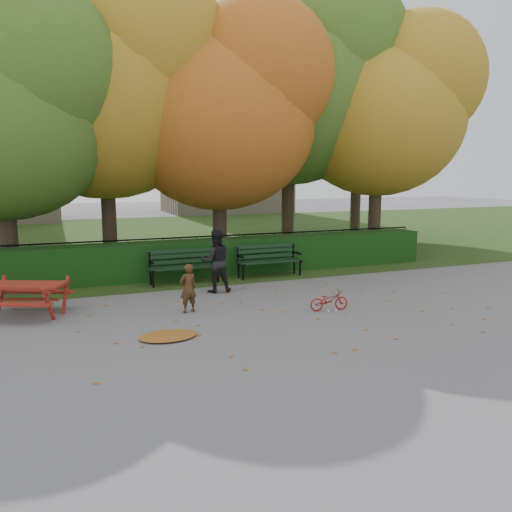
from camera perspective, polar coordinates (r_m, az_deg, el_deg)
name	(u,v)px	position (r m, az deg, el deg)	size (l,w,h in m)	color
ground	(290,314)	(10.23, 3.95, -6.61)	(90.00, 90.00, 0.00)	slate
grass_strip	(158,236)	(23.42, -11.15, 2.20)	(90.00, 90.00, 0.00)	#233714
building_right	(225,133)	(38.99, -3.52, 13.90)	(9.00, 6.00, 12.00)	tan
hedge	(222,257)	(14.21, -3.95, -0.07)	(13.00, 0.90, 1.00)	black
iron_fence	(213,251)	(14.96, -4.90, 0.52)	(14.00, 0.04, 1.02)	black
tree_a	(12,106)	(14.56, -26.15, 15.14)	(5.88, 5.60, 7.48)	#30211C
tree_b	(116,85)	(15.92, -15.67, 18.33)	(6.72, 6.40, 8.79)	#30211C
tree_c	(231,107)	(15.81, -2.84, 16.60)	(6.30, 6.00, 8.00)	#30211C
tree_d	(302,82)	(18.33, 5.31, 19.20)	(7.14, 6.80, 9.58)	#30211C
tree_e	(391,107)	(18.34, 15.13, 16.09)	(6.09, 5.80, 8.16)	#30211C
tree_g	(368,114)	(22.65, 12.68, 15.54)	(6.30, 6.00, 8.55)	#30211C
bench_left	(184,263)	(13.10, -8.28, -0.85)	(1.80, 0.57, 0.88)	black
bench_right	(268,258)	(13.85, 1.41, -0.21)	(1.80, 0.57, 0.88)	black
picnic_table	(23,291)	(10.93, -25.05, -3.64)	(1.93, 1.77, 0.76)	maroon
leaf_pile	(168,336)	(8.88, -10.01, -8.97)	(1.01, 0.70, 0.07)	brown
leaf_scatter	(284,310)	(10.49, 3.23, -6.17)	(9.00, 5.70, 0.01)	brown
child	(188,288)	(10.30, -7.77, -3.66)	(0.37, 0.24, 1.01)	#442915
adult	(216,261)	(11.97, -4.63, -0.58)	(0.74, 0.57, 1.52)	black
bicycle	(329,300)	(10.52, 8.35, -5.02)	(0.29, 0.83, 0.44)	#9C130E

